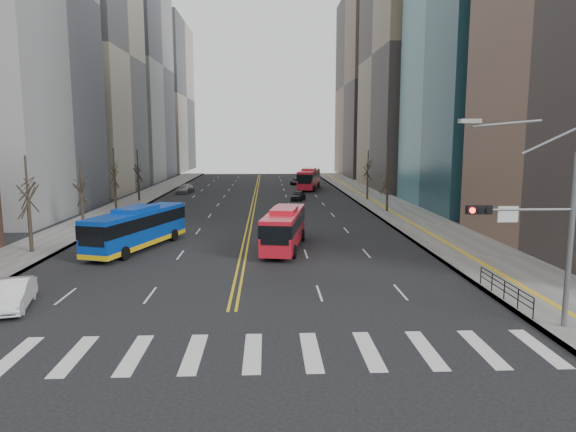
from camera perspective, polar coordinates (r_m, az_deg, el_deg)
The scene contains 16 objects.
ground at distance 21.54m, azimuth -7.19°, elevation -14.88°, with size 220.00×220.00×0.00m, color black.
sidewalk_right at distance 67.11m, azimuth 11.19°, elevation 1.09°, with size 7.00×130.00×0.15m, color slate.
sidewalk_left at distance 67.77m, azimuth -18.01°, elevation 0.90°, with size 5.00×130.00×0.15m, color slate.
crosswalk at distance 21.54m, azimuth -7.19°, elevation -14.87°, with size 26.70×4.00×0.01m.
centerline at distance 75.21m, azimuth -3.72°, elevation 1.96°, with size 0.55×100.00×0.01m.
office_towers at distance 89.56m, azimuth -3.58°, elevation 18.37°, with size 83.00×134.00×58.00m.
signal_mast at distance 25.05m, azimuth 26.21°, elevation -0.80°, with size 5.37×0.37×9.39m.
pedestrian_railing at distance 29.60m, azimuth 22.92°, elevation -7.27°, with size 0.06×6.06×1.02m.
street_trees at distance 55.11m, azimuth -11.77°, elevation 4.51°, with size 35.20×47.20×7.60m.
blue_bus at distance 41.84m, azimuth -16.40°, elevation -1.18°, with size 5.83×11.61×3.34m.
red_bus_near at distance 40.28m, azimuth -0.43°, elevation -1.10°, with size 3.97×10.40×3.25m.
red_bus_far at distance 88.88m, azimuth 2.34°, elevation 4.27°, with size 4.94×11.71×3.61m.
car_white at distance 29.82m, azimuth -28.28°, elevation -7.69°, with size 1.55×4.45×1.47m, color silver.
car_dark_mid at distance 72.88m, azimuth 1.15°, elevation 2.30°, with size 1.61×4.00×1.36m, color black.
car_silver at distance 84.16m, azimuth -11.39°, elevation 2.99°, with size 1.98×4.87×1.41m, color gray.
car_dark_far at distance 98.65m, azimuth 0.81°, elevation 3.86°, with size 1.88×4.09×1.14m, color black.
Camera 1 is at (1.80, -19.70, 8.52)m, focal length 32.00 mm.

